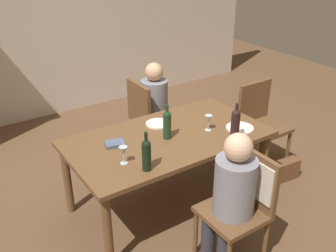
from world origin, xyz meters
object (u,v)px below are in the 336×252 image
(chair_right_end, at_px, (260,119))
(person_woman_host, at_px, (156,103))
(dinner_plate_guest_left, at_px, (240,128))
(wine_bottle_tall_green, at_px, (235,124))
(dinner_plate_host, at_px, (158,124))
(wine_bottle_short_olive, at_px, (167,124))
(wine_glass_near_left, at_px, (209,120))
(wine_glass_centre, at_px, (123,152))
(chair_far_right, at_px, (148,114))
(wine_bottle_dark_red, at_px, (146,154))
(person_man_bearded, at_px, (232,193))
(dining_table, at_px, (168,144))
(handbag, at_px, (286,170))
(chair_near, at_px, (246,193))

(chair_right_end, distance_m, person_woman_host, 1.15)
(chair_right_end, xyz_separation_m, dinner_plate_guest_left, (-0.64, -0.33, 0.21))
(wine_bottle_tall_green, bearing_deg, dinner_plate_host, 121.60)
(wine_bottle_tall_green, distance_m, wine_bottle_short_olive, 0.58)
(wine_glass_near_left, height_order, wine_glass_centre, same)
(wine_bottle_short_olive, xyz_separation_m, wine_glass_near_left, (0.39, -0.08, -0.03))
(chair_far_right, distance_m, dinner_plate_guest_left, 1.17)
(wine_bottle_short_olive, xyz_separation_m, dinner_plate_guest_left, (0.66, -0.22, -0.13))
(chair_right_end, xyz_separation_m, wine_bottle_dark_red, (-1.70, -0.45, 0.34))
(person_man_bearded, relative_size, wine_bottle_short_olive, 3.57)
(wine_glass_centre, bearing_deg, person_man_bearded, -53.17)
(dining_table, bearing_deg, chair_right_end, 3.93)
(person_man_bearded, bearing_deg, handbag, -68.32)
(chair_far_right, relative_size, dinner_plate_guest_left, 3.63)
(chair_near, distance_m, chair_right_end, 1.49)
(dinner_plate_guest_left, xyz_separation_m, handbag, (0.64, -0.10, -0.63))
(chair_near, height_order, wine_bottle_tall_green, wine_bottle_tall_green)
(person_man_bearded, height_order, handbag, person_man_bearded)
(wine_bottle_dark_red, xyz_separation_m, dinner_plate_host, (0.49, 0.61, -0.13))
(chair_right_end, bearing_deg, wine_bottle_short_olive, 4.93)
(person_woman_host, height_order, handbag, person_woman_host)
(person_man_bearded, height_order, wine_bottle_tall_green, person_man_bearded)
(chair_right_end, bearing_deg, dining_table, 3.93)
(person_woman_host, height_order, wine_bottle_short_olive, person_woman_host)
(person_woman_host, distance_m, wine_glass_centre, 1.44)
(handbag, bearing_deg, person_man_bearded, -158.32)
(chair_near, distance_m, dinner_plate_host, 1.13)
(dining_table, distance_m, wine_bottle_short_olive, 0.22)
(dining_table, distance_m, chair_near, 0.88)
(person_man_bearded, relative_size, wine_bottle_dark_red, 3.53)
(dining_table, distance_m, chair_far_right, 0.93)
(person_man_bearded, relative_size, wine_bottle_tall_green, 3.31)
(person_man_bearded, xyz_separation_m, dinner_plate_host, (0.08, 1.11, 0.09))
(chair_near, relative_size, wine_bottle_dark_red, 2.87)
(chair_right_end, bearing_deg, dinner_plate_host, -7.59)
(wine_bottle_short_olive, bearing_deg, wine_bottle_dark_red, -140.79)
(person_woman_host, xyz_separation_m, wine_glass_centre, (-0.96, -1.05, 0.20))
(wine_bottle_short_olive, bearing_deg, chair_far_right, 69.17)
(dining_table, height_order, dinner_plate_host, dinner_plate_host)
(wine_glass_near_left, bearing_deg, person_woman_host, 86.57)
(chair_far_right, xyz_separation_m, wine_bottle_short_olive, (-0.34, -0.89, 0.34))
(chair_far_right, relative_size, wine_glass_centre, 6.17)
(wine_glass_centre, bearing_deg, person_woman_host, 47.41)
(wine_bottle_tall_green, distance_m, wine_glass_centre, 0.99)
(chair_far_right, xyz_separation_m, chair_right_end, (0.96, -0.78, 0.00))
(dinner_plate_guest_left, bearing_deg, dining_table, 158.59)
(chair_far_right, height_order, person_man_bearded, person_man_bearded)
(wine_bottle_short_olive, relative_size, wine_glass_near_left, 2.13)
(wine_bottle_tall_green, xyz_separation_m, wine_bottle_short_olive, (-0.46, 0.35, -0.02))
(chair_right_end, xyz_separation_m, wine_glass_centre, (-1.81, -0.27, 0.31))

